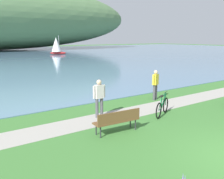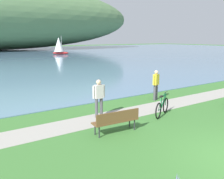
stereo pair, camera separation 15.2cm
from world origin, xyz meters
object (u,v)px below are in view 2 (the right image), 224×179
Objects in this scene: park_bench_near_camera at (116,120)px; sailboat_nearest_to_shore at (59,46)px; bicycle_leaning_near_bench at (162,107)px; person_at_shoreline at (156,83)px; person_on_the_grass at (99,96)px.

park_bench_near_camera is 43.97m from sailboat_nearest_to_shore.
park_bench_near_camera is at bearing -169.38° from bicycle_leaning_near_bench.
bicycle_leaning_near_bench is at bearing 10.62° from park_bench_near_camera.
sailboat_nearest_to_shore is (11.95, 40.80, 1.43)m from bicycle_leaning_near_bench.
park_bench_near_camera is 1.14× the size of bicycle_leaning_near_bench.
bicycle_leaning_near_bench is 2.93m from person_at_shoreline.
sailboat_nearest_to_shore is (14.47, 39.40, 0.85)m from person_on_the_grass.
sailboat_nearest_to_shore reaches higher than person_on_the_grass.
park_bench_near_camera is 1.07× the size of person_at_shoreline.
park_bench_near_camera is 0.48× the size of sailboat_nearest_to_shore.
sailboat_nearest_to_shore is (14.90, 41.35, 1.31)m from park_bench_near_camera.
bicycle_leaning_near_bench is 0.94× the size of person_on_the_grass.
bicycle_leaning_near_bench is 0.94× the size of person_at_shoreline.
sailboat_nearest_to_shore is at bearing 75.21° from person_at_shoreline.
park_bench_near_camera is at bearing -102.51° from person_on_the_grass.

